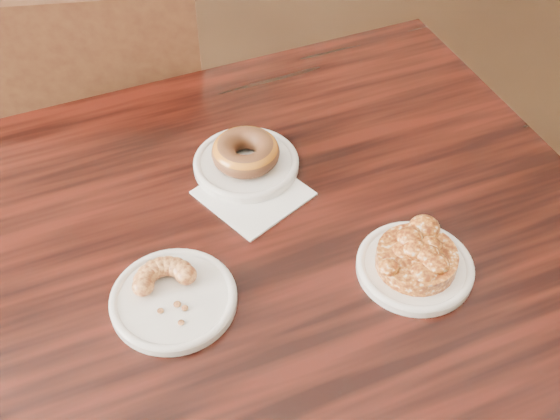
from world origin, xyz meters
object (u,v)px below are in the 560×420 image
object	(u,v)px
glazed_donut	(246,152)
cruller_fragment	(172,291)
cafe_table	(291,394)
chair_far	(112,123)
apple_fritter	(417,256)

from	to	relation	value
glazed_donut	cruller_fragment	size ratio (longest dim) A/B	1.08
cafe_table	glazed_donut	size ratio (longest dim) A/B	9.15
chair_far	cruller_fragment	bearing A→B (deg)	101.87
glazed_donut	chair_far	bearing A→B (deg)	107.27
cafe_table	cruller_fragment	distance (m)	0.44
chair_far	cruller_fragment	size ratio (longest dim) A/B	8.93
apple_fritter	chair_far	bearing A→B (deg)	111.82
glazed_donut	cruller_fragment	xyz separation A→B (m)	(-0.17, -0.22, -0.01)
chair_far	cruller_fragment	xyz separation A→B (m)	(0.00, -0.79, 0.33)
chair_far	glazed_donut	bearing A→B (deg)	118.90
chair_far	cruller_fragment	distance (m)	0.85
cafe_table	glazed_donut	xyz separation A→B (m)	(-0.00, 0.21, 0.41)
glazed_donut	cruller_fragment	world-z (taller)	glazed_donut
chair_far	glazed_donut	distance (m)	0.68
cafe_table	chair_far	bearing A→B (deg)	99.40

